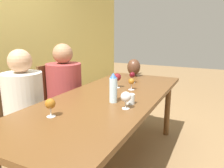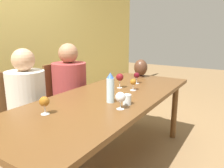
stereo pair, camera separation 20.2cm
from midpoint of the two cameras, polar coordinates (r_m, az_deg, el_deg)
The scene contains 13 objects.
dining_table at distance 2.01m, azimuth -3.73°, elevation -5.37°, with size 2.22×0.87×0.76m.
water_bottle at distance 1.79m, azimuth -2.89°, elevation -1.09°, with size 0.07×0.07×0.25m.
water_tumbler at distance 1.76m, azimuth 1.58°, elevation -3.99°, with size 0.07×0.07×0.08m.
vase at distance 2.87m, azimuth 3.71°, elevation 4.36°, with size 0.17×0.17×0.23m.
wine_glass_0 at distance 1.64m, azimuth 0.11°, elevation -3.49°, with size 0.08×0.08×0.13m.
wine_glass_1 at distance 2.19m, azimuth 2.48°, elevation 0.53°, with size 0.06×0.06×0.12m.
wine_glass_2 at distance 2.26m, azimuth -1.17°, elevation 1.74°, with size 0.08×0.08×0.15m.
wine_glass_3 at distance 2.48m, azimuth 2.97°, elevation 2.28°, with size 0.07×0.07×0.13m.
wine_glass_4 at distance 1.58m, azimuth -19.41°, elevation -5.02°, with size 0.07×0.07×0.13m.
chair_near at distance 2.30m, azimuth -25.27°, elevation -8.56°, with size 0.44×0.44×0.96m.
chair_far at distance 2.68m, azimuth -15.49°, elevation -4.70°, with size 0.44×0.44×0.96m.
person_near at distance 2.20m, azimuth -24.10°, elevation -6.17°, with size 0.36×0.36×1.18m.
person_far at distance 2.59m, azimuth -14.14°, elevation -2.42°, with size 0.39×0.39×1.20m.
Camera 1 is at (-1.70, -0.86, 1.33)m, focal length 35.00 mm.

